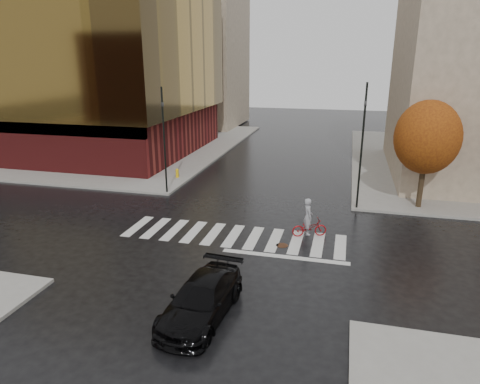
# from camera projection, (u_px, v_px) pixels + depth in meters

# --- Properties ---
(ground) EXTENTS (120.00, 120.00, 0.00)m
(ground) POSITION_uv_depth(u_px,v_px,m) (231.00, 240.00, 21.99)
(ground) COLOR black
(ground) RESTS_ON ground
(sidewalk_nw) EXTENTS (30.00, 30.00, 0.15)m
(sidewalk_nw) POSITION_uv_depth(u_px,v_px,m) (96.00, 143.00, 46.31)
(sidewalk_nw) COLOR gray
(sidewalk_nw) RESTS_ON ground
(crosswalk) EXTENTS (12.00, 3.00, 0.01)m
(crosswalk) POSITION_uv_depth(u_px,v_px,m) (233.00, 236.00, 22.45)
(crosswalk) COLOR silver
(crosswalk) RESTS_ON ground
(office_glass) EXTENTS (27.00, 19.00, 16.00)m
(office_glass) POSITION_uv_depth(u_px,v_px,m) (60.00, 65.00, 41.29)
(office_glass) COLOR maroon
(office_glass) RESTS_ON sidewalk_nw
(building_nw_far) EXTENTS (14.00, 12.00, 20.00)m
(building_nw_far) POSITION_uv_depth(u_px,v_px,m) (188.00, 48.00, 56.89)
(building_nw_far) COLOR gray
(building_nw_far) RESTS_ON sidewalk_nw
(tree_ne_a) EXTENTS (3.80, 3.80, 6.50)m
(tree_ne_a) POSITION_uv_depth(u_px,v_px,m) (427.00, 137.00, 25.14)
(tree_ne_a) COLOR #2F2315
(tree_ne_a) RESTS_ON sidewalk_ne
(sedan) EXTENTS (2.31, 4.91, 1.39)m
(sedan) POSITION_uv_depth(u_px,v_px,m) (201.00, 299.00, 15.28)
(sedan) COLOR black
(sedan) RESTS_ON ground
(cyclist) EXTENTS (1.93, 1.21, 2.07)m
(cyclist) POSITION_uv_depth(u_px,v_px,m) (309.00, 223.00, 22.23)
(cyclist) COLOR #9B0E12
(cyclist) RESTS_ON ground
(traffic_light_nw) EXTENTS (0.21, 0.19, 7.03)m
(traffic_light_nw) POSITION_uv_depth(u_px,v_px,m) (164.00, 134.00, 28.12)
(traffic_light_nw) COLOR black
(traffic_light_nw) RESTS_ON sidewalk_nw
(traffic_light_ne) EXTENTS (0.16, 0.19, 7.48)m
(traffic_light_ne) POSITION_uv_depth(u_px,v_px,m) (362.00, 138.00, 25.00)
(traffic_light_ne) COLOR black
(traffic_light_ne) RESTS_ON sidewalk_ne
(fire_hydrant) EXTENTS (0.25, 0.25, 0.70)m
(fire_hydrant) POSITION_uv_depth(u_px,v_px,m) (177.00, 173.00, 32.72)
(fire_hydrant) COLOR yellow
(fire_hydrant) RESTS_ON sidewalk_nw
(manhole) EXTENTS (0.79, 0.79, 0.01)m
(manhole) POSITION_uv_depth(u_px,v_px,m) (282.00, 245.00, 21.30)
(manhole) COLOR #4E2E1C
(manhole) RESTS_ON ground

